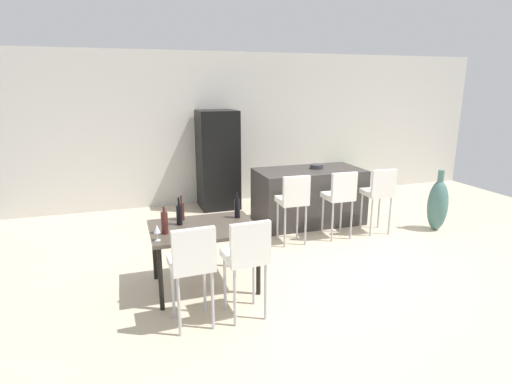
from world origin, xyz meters
TOP-DOWN VIEW (x-y plane):
  - ground_plane at (0.00, 0.00)m, footprint 10.00×10.00m
  - back_wall at (0.00, 3.00)m, footprint 10.00×0.12m
  - kitchen_island at (0.25, 1.18)m, footprint 1.77×0.92m
  - bar_chair_left at (-0.39, 0.34)m, footprint 0.41×0.41m
  - bar_chair_middle at (0.37, 0.34)m, footprint 0.40×0.40m
  - bar_chair_right at (1.05, 0.34)m, footprint 0.43×0.43m
  - dining_table at (-1.89, -0.57)m, footprint 1.18×0.87m
  - dining_chair_near at (-2.15, -1.37)m, footprint 0.42×0.42m
  - dining_chair_far at (-1.62, -1.37)m, footprint 0.42×0.42m
  - wine_bottle_corner at (-1.44, -0.38)m, footprint 0.07×0.07m
  - wine_bottle_inner at (-2.08, -0.26)m, footprint 0.06×0.06m
  - wine_bottle_middle at (-2.32, -0.67)m, footprint 0.07×0.07m
  - wine_bottle_right at (-2.13, -0.42)m, footprint 0.07×0.07m
  - wine_glass_left at (-2.42, -0.85)m, footprint 0.07×0.07m
  - refrigerator at (-0.99, 2.56)m, footprint 0.72×0.68m
  - fruit_bowl at (0.41, 1.23)m, footprint 0.22×0.22m
  - floor_vase at (2.07, 0.18)m, footprint 0.32×0.32m
  - potted_plant at (1.85, 2.55)m, footprint 0.45×0.45m

SIDE VIEW (x-z plane):
  - ground_plane at x=0.00m, z-range 0.00..0.00m
  - potted_plant at x=1.85m, z-range 0.06..0.71m
  - floor_vase at x=2.07m, z-range -0.08..0.91m
  - kitchen_island at x=0.25m, z-range 0.00..0.92m
  - dining_table at x=-1.89m, z-range 0.30..1.04m
  - bar_chair_left at x=-0.39m, z-range 0.17..1.22m
  - bar_chair_middle at x=0.37m, z-range 0.17..1.22m
  - bar_chair_right at x=1.05m, z-range 0.17..1.22m
  - dining_chair_near at x=-2.15m, z-range 0.17..1.22m
  - dining_chair_far at x=-1.62m, z-range 0.17..1.22m
  - wine_bottle_inner at x=-2.08m, z-range 0.70..1.00m
  - wine_bottle_right at x=-2.13m, z-range 0.70..1.02m
  - wine_bottle_corner at x=-1.44m, z-range 0.71..1.02m
  - wine_glass_left at x=-2.42m, z-range 0.78..0.95m
  - wine_bottle_middle at x=-2.32m, z-range 0.71..1.02m
  - refrigerator at x=-0.99m, z-range 0.00..1.84m
  - fruit_bowl at x=0.41m, z-range 0.92..0.99m
  - back_wall at x=0.00m, z-range 0.00..2.90m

